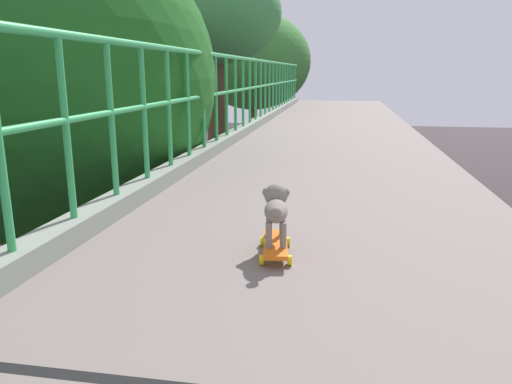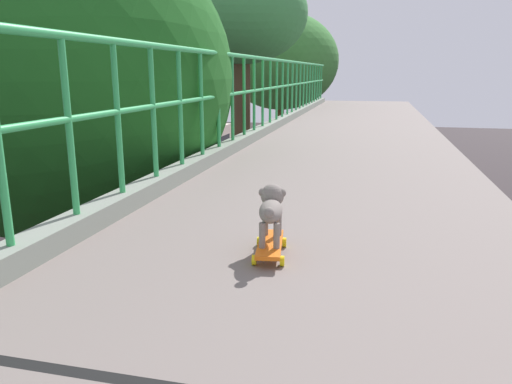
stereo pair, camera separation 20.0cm
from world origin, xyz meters
TOP-DOWN VIEW (x-y plane):
  - city_bus at (-8.45, 23.15)m, footprint 2.52×11.49m
  - roadside_tree_mid at (-2.54, 4.64)m, footprint 4.70×4.70m
  - roadside_tree_far at (-2.54, 13.97)m, footprint 4.08×4.08m
  - roadside_tree_farthest at (-2.55, 20.59)m, footprint 5.06×5.06m
  - toy_skateboard at (1.05, 1.44)m, footprint 0.23×0.48m
  - small_dog at (1.04, 1.50)m, footprint 0.19×0.41m

SIDE VIEW (x-z plane):
  - city_bus at x=-8.45m, z-range 0.22..3.35m
  - toy_skateboard at x=1.05m, z-range 5.33..5.41m
  - small_dog at x=1.04m, z-range 5.43..5.74m
  - roadside_tree_mid at x=-2.54m, z-range 2.02..10.39m
  - roadside_tree_farthest at x=-2.55m, z-range 2.32..11.21m
  - roadside_tree_far at x=-2.54m, z-range 3.08..12.65m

